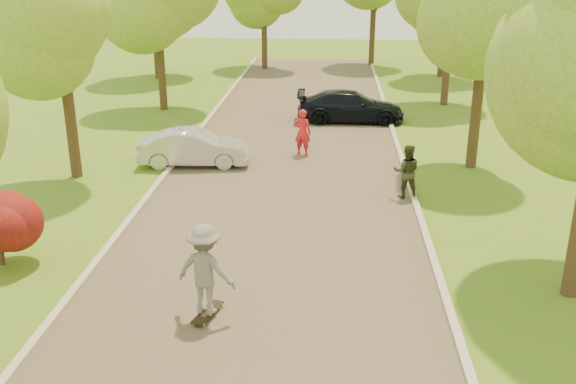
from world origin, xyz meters
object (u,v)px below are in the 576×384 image
(longboard, at_px, (208,312))
(person_olive, at_px, (407,172))
(dark_sedan, at_px, (351,106))
(skateboarder, at_px, (205,269))
(silver_sedan, at_px, (194,148))
(person_striped, at_px, (303,132))

(longboard, distance_m, person_olive, 8.71)
(longboard, relative_size, person_olive, 0.61)
(dark_sedan, bearing_deg, skateboarder, 168.13)
(silver_sedan, distance_m, skateboarder, 10.28)
(person_striped, height_order, person_olive, person_striped)
(skateboarder, height_order, person_striped, skateboarder)
(person_striped, bearing_deg, person_olive, 147.58)
(person_striped, bearing_deg, silver_sedan, 40.95)
(longboard, xyz_separation_m, person_olive, (4.73, 7.27, 0.73))
(longboard, relative_size, person_striped, 0.59)
(silver_sedan, xyz_separation_m, person_olive, (7.10, -2.72, 0.21))
(person_striped, bearing_deg, longboard, 102.27)
(silver_sedan, relative_size, skateboarder, 1.98)
(dark_sedan, xyz_separation_m, skateboarder, (-3.23, -16.75, 0.41))
(skateboarder, bearing_deg, person_olive, -106.78)
(person_striped, distance_m, person_olive, 5.40)
(dark_sedan, relative_size, longboard, 4.59)
(longboard, bearing_deg, person_olive, -106.78)
(dark_sedan, distance_m, longboard, 17.06)
(skateboarder, xyz_separation_m, person_striped, (1.37, 11.50, -0.22))
(dark_sedan, height_order, longboard, dark_sedan)
(silver_sedan, height_order, skateboarder, skateboarder)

